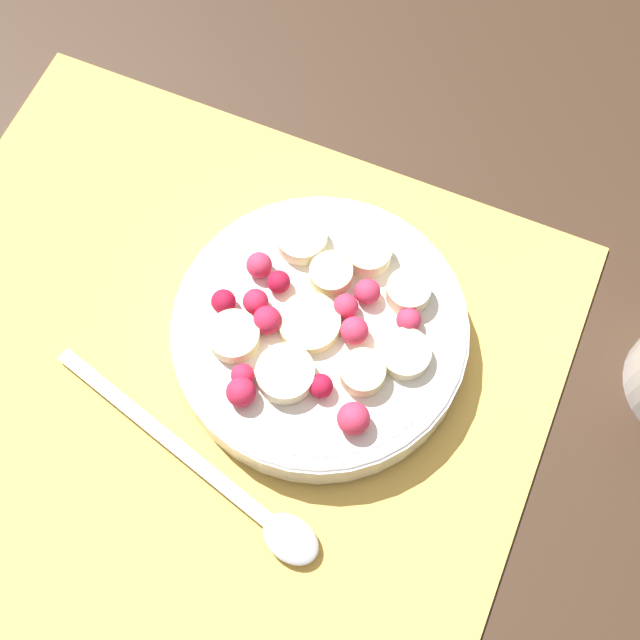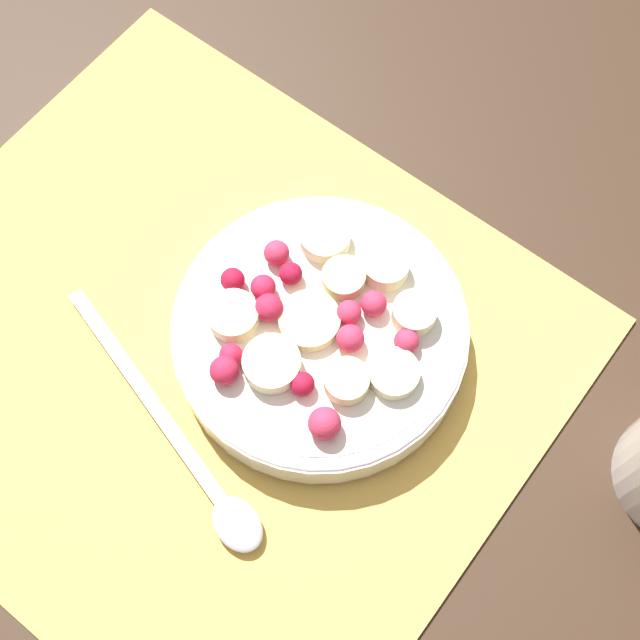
% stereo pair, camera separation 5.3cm
% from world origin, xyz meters
% --- Properties ---
extents(ground_plane, '(3.00, 3.00, 0.00)m').
position_xyz_m(ground_plane, '(0.00, 0.00, 0.00)').
color(ground_plane, '#382619').
extents(placemat, '(0.42, 0.38, 0.01)m').
position_xyz_m(placemat, '(0.00, 0.00, 0.00)').
color(placemat, '#E0B251').
rests_on(placemat, ground_plane).
extents(fruit_bowl, '(0.18, 0.18, 0.05)m').
position_xyz_m(fruit_bowl, '(0.06, 0.05, 0.03)').
color(fruit_bowl, white).
rests_on(fruit_bowl, placemat).
extents(spoon, '(0.20, 0.07, 0.01)m').
position_xyz_m(spoon, '(0.05, -0.06, 0.01)').
color(spoon, '#B2B2B7').
rests_on(spoon, placemat).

